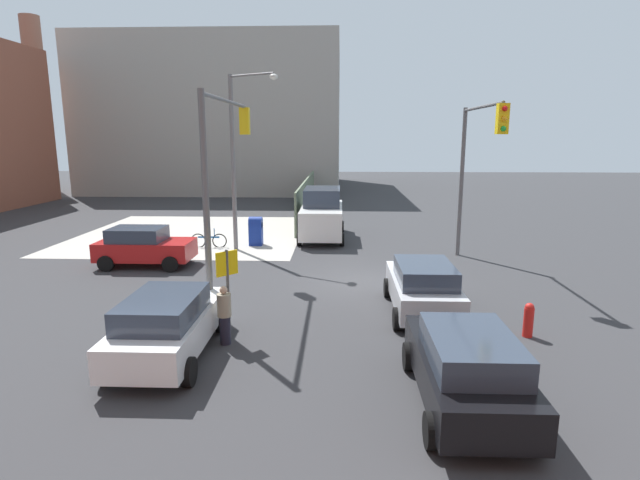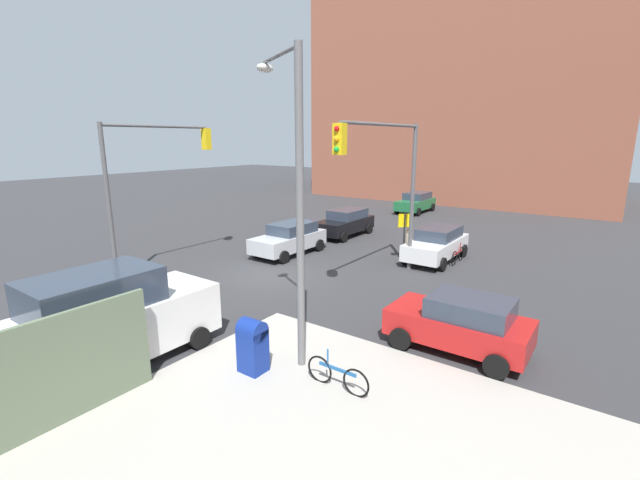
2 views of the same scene
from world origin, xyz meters
The scene contains 17 objects.
ground_plane centered at (0.00, 0.00, 0.00)m, with size 120.00×120.00×0.00m, color #333335.
building_brick_west centered at (-32.00, -1.74, 11.05)m, with size 16.00×28.00×22.09m.
traffic_signal_nw_corner centered at (-2.05, 4.50, 4.68)m, with size 6.33×0.36×6.50m.
traffic_signal_se_corner centered at (2.42, -4.50, 4.63)m, with size 5.46×0.36×6.50m.
street_lamp_corner centered at (5.02, 5.48, 4.70)m, with size 1.54×2.38×8.00m.
warning_sign_two_way centered at (-5.40, 3.78, 1.64)m, with size 0.48×0.48×2.40m.
mailbox_blue centered at (6.20, 5.00, 0.76)m, with size 0.56×0.64×1.43m.
fire_hydrant centered at (-5.00, -4.20, 0.49)m, with size 0.26×0.26×0.94m.
hatchback_green centered at (-19.33, -1.62, 0.84)m, with size 4.31×2.02×1.62m.
sedan_white centered at (-6.62, 4.98, 0.84)m, with size 4.44×2.02×1.62m.
coupe_black centered at (-8.64, -1.64, 0.84)m, with size 4.34×2.02×1.62m.
sedan_red centered at (1.98, 8.95, 0.84)m, with size 2.02×3.83×1.62m.
sedan_silver centered at (-3.29, -1.65, 0.84)m, with size 4.28×2.02×1.62m.
van_white_delivery centered at (8.14, 1.80, 1.28)m, with size 5.40×2.32×2.62m.
pedestrian_crossing centered at (-5.80, 3.80, 0.80)m, with size 0.36×0.36×1.55m.
bicycle_leaning_on_fence centered at (5.60, 7.20, 0.35)m, with size 0.05×1.75×0.97m.
bicycle_at_crosswalk centered at (-6.80, 6.00, 0.35)m, with size 1.75×0.05×0.97m.
Camera 2 is at (13.30, 12.23, 5.85)m, focal length 24.00 mm.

